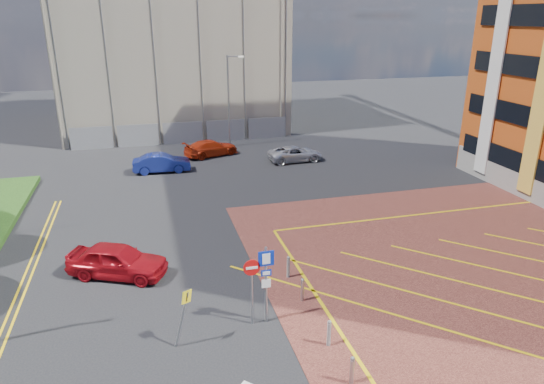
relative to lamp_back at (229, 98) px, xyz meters
name	(u,v)px	position (x,y,z in m)	size (l,w,h in m)	color
ground	(260,339)	(-4.08, -28.00, -4.36)	(140.00, 140.00, 0.00)	black
lamp_back	(229,98)	(0.00, 0.00, 0.00)	(1.53, 0.16, 8.00)	#9EA0A8
sign_cluster	(261,278)	(-3.78, -27.02, -2.41)	(1.17, 0.12, 3.20)	#9EA0A8
warning_sign	(184,311)	(-6.73, -27.65, -2.93)	(0.74, 0.42, 2.25)	#9EA0A8
bollard_row	(336,346)	(-1.78, -29.67, -3.89)	(0.14, 11.14, 0.90)	#9EA0A8
construction_building	(168,17)	(-4.08, 12.00, 6.64)	(21.20, 19.20, 22.00)	#A69887
construction_fence	(194,132)	(-3.08, 2.00, -3.36)	(21.60, 0.06, 2.00)	gray
car_red_left	(117,260)	(-9.21, -21.82, -3.60)	(1.80, 4.48, 1.53)	#A50E17
car_blue_back	(162,163)	(-6.45, -6.38, -3.66)	(1.49, 4.26, 1.40)	navy
car_red_back	(211,148)	(-2.19, -2.83, -3.69)	(1.88, 4.63, 1.34)	red
car_silver_back	(295,154)	(4.18, -6.22, -3.74)	(2.05, 4.44, 1.23)	silver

